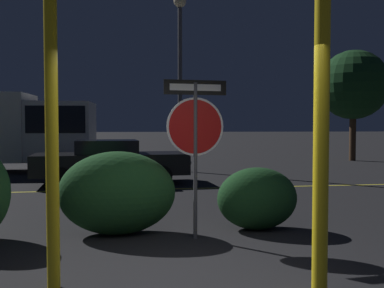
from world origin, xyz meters
name	(u,v)px	position (x,y,z in m)	size (l,w,h in m)	color
ground_plane	(190,287)	(0.00, 0.00, 0.00)	(260.00, 260.00, 0.00)	black
road_center_stripe	(153,189)	(0.00, 7.10, 0.00)	(39.19, 0.12, 0.01)	gold
stop_sign	(195,127)	(0.36, 1.93, 1.70)	(0.96, 0.11, 2.39)	#4C4C51
yellow_pole_left	(52,124)	(-1.42, 0.18, 1.72)	(0.13, 0.13, 3.44)	yellow
yellow_pole_right	(321,119)	(1.27, -0.39, 1.78)	(0.16, 0.16, 3.55)	yellow
hedge_bush_2	(117,193)	(-0.82, 2.36, 0.66)	(1.83, 1.05, 1.31)	#1E4C23
hedge_bush_3	(257,198)	(1.46, 2.36, 0.51)	(1.34, 0.87, 1.03)	#19421E
passing_car_2	(111,161)	(-1.18, 8.41, 0.68)	(4.62, 2.12, 1.30)	black
delivery_truck	(13,129)	(-4.96, 12.45, 1.62)	(6.21, 2.63, 2.92)	silver
street_lamp	(180,54)	(1.28, 11.68, 4.44)	(0.48, 0.48, 6.63)	#4C4C51
tree_0	(353,85)	(10.37, 15.46, 3.75)	(3.42, 3.42, 5.47)	#422D1E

